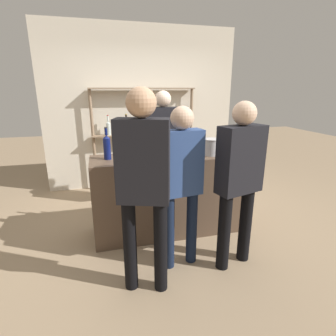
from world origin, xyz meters
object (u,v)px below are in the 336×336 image
ice_bucket (211,147)px  customer_center (181,176)px  customer_left (143,179)px  counter_bottle_2 (134,144)px  server_behind_counter (163,142)px  counter_bottle_1 (161,145)px  customer_right (239,175)px  counter_bottle_0 (107,147)px

ice_bucket → customer_center: bearing=-133.1°
customer_left → counter_bottle_2: bearing=14.6°
server_behind_counter → ice_bucket: bearing=22.4°
customer_left → server_behind_counter: 1.78m
counter_bottle_1 → customer_right: (0.56, -0.90, -0.14)m
ice_bucket → server_behind_counter: size_ratio=0.12×
counter_bottle_2 → server_behind_counter: bearing=50.0°
counter_bottle_2 → server_behind_counter: 0.79m
counter_bottle_2 → server_behind_counter: (0.50, 0.60, -0.11)m
counter_bottle_2 → ice_bucket: size_ratio=1.78×
counter_bottle_1 → counter_bottle_2: bearing=168.6°
counter_bottle_1 → server_behind_counter: (0.19, 0.66, -0.10)m
ice_bucket → customer_right: 0.74m
counter_bottle_2 → customer_center: bearing=-68.4°
customer_center → server_behind_counter: bearing=-14.0°
counter_bottle_0 → counter_bottle_1: (0.63, 0.06, -0.02)m
counter_bottle_0 → counter_bottle_1: 0.63m
customer_right → customer_center: size_ratio=1.03×
counter_bottle_0 → counter_bottle_1: bearing=5.5°
counter_bottle_1 → customer_left: 1.10m
counter_bottle_2 → customer_left: customer_left is taller
counter_bottle_2 → customer_right: (0.87, -0.96, -0.15)m
counter_bottle_0 → counter_bottle_1: counter_bottle_0 is taller
customer_center → counter_bottle_0: bearing=35.2°
customer_center → server_behind_counter: (0.17, 1.43, 0.05)m
server_behind_counter → counter_bottle_0: bearing=-51.6°
customer_left → counter_bottle_0: bearing=32.7°
counter_bottle_1 → ice_bucket: counter_bottle_1 is taller
counter_bottle_0 → server_behind_counter: bearing=41.3°
counter_bottle_0 → customer_center: customer_center is taller
counter_bottle_2 → customer_left: (-0.07, -1.09, -0.07)m
counter_bottle_2 → server_behind_counter: size_ratio=0.21×
ice_bucket → customer_right: customer_right is taller
counter_bottle_1 → ice_bucket: size_ratio=1.62×
server_behind_counter → customer_center: bearing=-9.6°
counter_bottle_2 → ice_bucket: 0.92m
customer_center → server_behind_counter: server_behind_counter is taller
counter_bottle_2 → customer_center: customer_center is taller
counter_bottle_1 → ice_bucket: 0.61m
counter_bottle_1 → ice_bucket: bearing=-16.4°
customer_right → ice_bucket: bearing=-17.4°
ice_bucket → customer_right: size_ratio=0.12×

